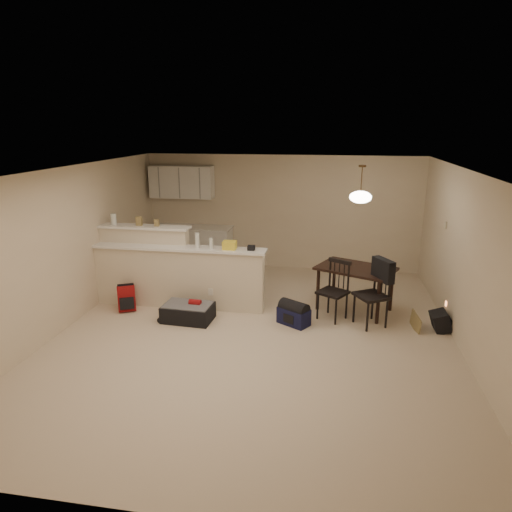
% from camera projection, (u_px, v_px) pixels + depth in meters
% --- Properties ---
extents(room, '(7.00, 7.02, 2.50)m').
position_uv_depth(room, '(255.00, 256.00, 6.72)').
color(room, beige).
rests_on(room, ground).
extents(breakfast_bar, '(3.08, 0.58, 1.39)m').
position_uv_depth(breakfast_bar, '(167.00, 271.00, 8.11)').
color(breakfast_bar, beige).
rests_on(breakfast_bar, ground).
extents(upper_cabinets, '(1.40, 0.34, 0.70)m').
position_uv_depth(upper_cabinets, '(182.00, 182.00, 10.03)').
color(upper_cabinets, white).
rests_on(upper_cabinets, room).
extents(kitchen_counter, '(1.80, 0.60, 0.90)m').
position_uv_depth(kitchen_counter, '(191.00, 247.00, 10.28)').
color(kitchen_counter, white).
rests_on(kitchen_counter, ground).
extents(thermostat, '(0.02, 0.12, 0.12)m').
position_uv_depth(thermostat, '(446.00, 225.00, 7.64)').
color(thermostat, beige).
rests_on(thermostat, room).
extents(jar, '(0.10, 0.10, 0.20)m').
position_uv_depth(jar, '(114.00, 219.00, 8.15)').
color(jar, silver).
rests_on(jar, breakfast_bar).
extents(cereal_box, '(0.10, 0.07, 0.16)m').
position_uv_depth(cereal_box, '(139.00, 221.00, 8.08)').
color(cereal_box, olive).
rests_on(cereal_box, breakfast_bar).
extents(small_box, '(0.08, 0.06, 0.12)m').
position_uv_depth(small_box, '(157.00, 223.00, 8.03)').
color(small_box, olive).
rests_on(small_box, breakfast_bar).
extents(bottle_a, '(0.07, 0.07, 0.26)m').
position_uv_depth(bottle_a, '(197.00, 240.00, 7.76)').
color(bottle_a, silver).
rests_on(bottle_a, breakfast_bar).
extents(bottle_b, '(0.06, 0.06, 0.18)m').
position_uv_depth(bottle_b, '(211.00, 243.00, 7.73)').
color(bottle_b, silver).
rests_on(bottle_b, breakfast_bar).
extents(bag_lump, '(0.22, 0.18, 0.14)m').
position_uv_depth(bag_lump, '(230.00, 245.00, 7.69)').
color(bag_lump, olive).
rests_on(bag_lump, breakfast_bar).
extents(pouch, '(0.12, 0.10, 0.08)m').
position_uv_depth(pouch, '(251.00, 248.00, 7.64)').
color(pouch, olive).
rests_on(pouch, breakfast_bar).
extents(dining_table, '(1.47, 1.27, 0.78)m').
position_uv_depth(dining_table, '(356.00, 273.00, 7.79)').
color(dining_table, black).
rests_on(dining_table, ground).
extents(pendant_lamp, '(0.36, 0.36, 0.62)m').
position_uv_depth(pendant_lamp, '(360.00, 197.00, 7.43)').
color(pendant_lamp, brown).
rests_on(pendant_lamp, room).
extents(dining_chair_near, '(0.59, 0.58, 0.99)m').
position_uv_depth(dining_chair_near, '(333.00, 291.00, 7.48)').
color(dining_chair_near, black).
rests_on(dining_chair_near, ground).
extents(dining_chair_far, '(0.62, 0.63, 1.07)m').
position_uv_depth(dining_chair_far, '(371.00, 294.00, 7.23)').
color(dining_chair_far, black).
rests_on(dining_chair_far, ground).
extents(suitcase, '(0.83, 0.57, 0.27)m').
position_uv_depth(suitcase, '(188.00, 313.00, 7.52)').
color(suitcase, black).
rests_on(suitcase, ground).
extents(red_backpack, '(0.34, 0.29, 0.44)m').
position_uv_depth(red_backpack, '(127.00, 298.00, 7.90)').
color(red_backpack, maroon).
rests_on(red_backpack, ground).
extents(navy_duffel, '(0.57, 0.50, 0.27)m').
position_uv_depth(navy_duffel, '(294.00, 316.00, 7.37)').
color(navy_duffel, '#111437').
rests_on(navy_duffel, ground).
extents(black_daypack, '(0.25, 0.34, 0.30)m').
position_uv_depth(black_daypack, '(440.00, 321.00, 7.15)').
color(black_daypack, black).
rests_on(black_daypack, ground).
extents(cardboard_sheet, '(0.10, 0.35, 0.27)m').
position_uv_depth(cardboard_sheet, '(416.00, 322.00, 7.14)').
color(cardboard_sheet, olive).
rests_on(cardboard_sheet, ground).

